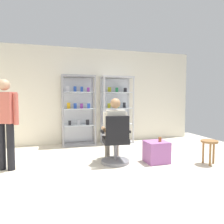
# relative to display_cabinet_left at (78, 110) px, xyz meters

# --- Properties ---
(ground_plane) EXTENTS (7.20, 7.20, 0.00)m
(ground_plane) POSITION_rel_display_cabinet_left_xyz_m (0.55, -2.76, -0.96)
(ground_plane) COLOR beige
(back_wall) EXTENTS (6.00, 0.10, 2.70)m
(back_wall) POSITION_rel_display_cabinet_left_xyz_m (0.55, 0.24, 0.39)
(back_wall) COLOR silver
(back_wall) RESTS_ON ground
(display_cabinet_left) EXTENTS (0.90, 0.45, 1.90)m
(display_cabinet_left) POSITION_rel_display_cabinet_left_xyz_m (0.00, 0.00, 0.00)
(display_cabinet_left) COLOR gray
(display_cabinet_left) RESTS_ON ground
(display_cabinet_right) EXTENTS (0.90, 0.45, 1.90)m
(display_cabinet_right) POSITION_rel_display_cabinet_left_xyz_m (1.10, 0.00, -0.00)
(display_cabinet_right) COLOR #B7B7BC
(display_cabinet_right) RESTS_ON ground
(office_chair) EXTENTS (0.59, 0.56, 0.96)m
(office_chair) POSITION_rel_display_cabinet_left_xyz_m (0.51, -1.89, -0.57)
(office_chair) COLOR slate
(office_chair) RESTS_ON ground
(seated_shopkeeper) EXTENTS (0.51, 0.59, 1.29)m
(seated_shopkeeper) POSITION_rel_display_cabinet_left_xyz_m (0.53, -1.73, -0.25)
(seated_shopkeeper) COLOR slate
(seated_shopkeeper) RESTS_ON ground
(storage_crate) EXTENTS (0.44, 0.40, 0.43)m
(storage_crate) POSITION_rel_display_cabinet_left_xyz_m (1.33, -2.02, -0.75)
(storage_crate) COLOR #9E599E
(storage_crate) RESTS_ON ground
(tea_glass) EXTENTS (0.06, 0.06, 0.09)m
(tea_glass) POSITION_rel_display_cabinet_left_xyz_m (1.39, -2.05, -0.49)
(tea_glass) COLOR brown
(tea_glass) RESTS_ON storage_crate
(standing_customer) EXTENTS (0.48, 0.35, 1.63)m
(standing_customer) POSITION_rel_display_cabinet_left_xyz_m (-1.48, -1.68, -0.03)
(standing_customer) COLOR black
(standing_customer) RESTS_ON ground
(wooden_stool) EXTENTS (0.32, 0.32, 0.47)m
(wooden_stool) POSITION_rel_display_cabinet_left_xyz_m (2.26, -2.41, -0.59)
(wooden_stool) COLOR olive
(wooden_stool) RESTS_ON ground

